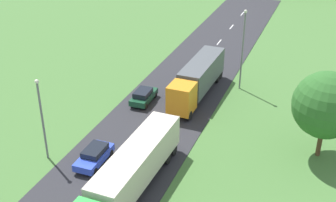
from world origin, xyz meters
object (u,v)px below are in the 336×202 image
at_px(car_fourth, 94,155).
at_px(car_fifth, 144,96).
at_px(lamppost_third, 243,47).
at_px(tree_birch, 327,105).
at_px(lamppost_second, 42,115).
at_px(truck_second, 130,172).
at_px(truck_third, 198,78).

relative_size(car_fourth, car_fifth, 1.03).
relative_size(lamppost_third, tree_birch, 1.17).
height_order(lamppost_third, tree_birch, lamppost_third).
distance_m(car_fourth, lamppost_third, 21.16).
xyz_separation_m(lamppost_second, lamppost_third, (12.52, 19.70, 0.88)).
relative_size(truck_second, lamppost_second, 1.94).
relative_size(car_fourth, lamppost_second, 0.56).
relative_size(truck_second, car_fourth, 3.48).
relative_size(car_fifth, lamppost_third, 0.44).
height_order(car_fifth, lamppost_second, lamppost_second).
bearing_deg(car_fifth, tree_birch, -11.17).
bearing_deg(lamppost_second, tree_birch, 21.92).
relative_size(car_fourth, lamppost_third, 0.45).
bearing_deg(car_fifth, lamppost_third, 39.23).
xyz_separation_m(lamppost_third, tree_birch, (9.47, -10.85, -0.12)).
distance_m(car_fourth, lamppost_second, 5.52).
relative_size(truck_second, car_fifth, 3.59).
height_order(truck_third, lamppost_third, lamppost_third).
xyz_separation_m(truck_third, tree_birch, (13.44, -7.35, 2.83)).
relative_size(truck_third, car_fifth, 3.05).
bearing_deg(lamppost_third, truck_second, -99.58).
bearing_deg(lamppost_second, truck_second, -11.80).
distance_m(truck_third, car_fourth, 16.14).
relative_size(truck_second, tree_birch, 1.86).
height_order(lamppost_second, lamppost_third, lamppost_third).
height_order(car_fourth, lamppost_second, lamppost_second).
distance_m(car_fourth, car_fifth, 11.80).
bearing_deg(lamppost_third, truck_third, -138.65).
bearing_deg(truck_third, tree_birch, -28.68).
xyz_separation_m(car_fourth, tree_birch, (17.71, 8.16, 4.17)).
bearing_deg(truck_second, car_fifth, 110.01).
relative_size(car_fifth, lamppost_second, 0.54).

